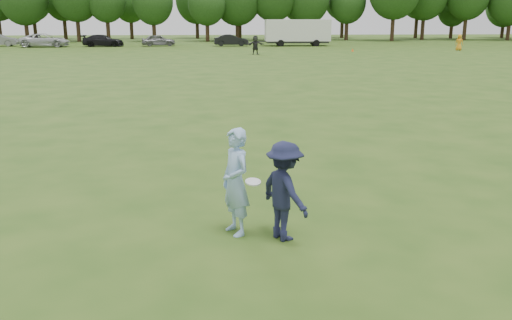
% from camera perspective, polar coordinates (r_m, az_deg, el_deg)
% --- Properties ---
extents(ground, '(200.00, 200.00, 0.00)m').
position_cam_1_polar(ground, '(9.21, -4.75, -8.93)').
color(ground, '#294A14').
rests_on(ground, ground).
extents(thrower, '(0.71, 0.82, 1.89)m').
position_cam_1_polar(thrower, '(9.35, -2.16, -2.32)').
color(thrower, '#94B9E5').
rests_on(thrower, ground).
extents(defender, '(1.11, 1.28, 1.71)m').
position_cam_1_polar(defender, '(9.16, 3.02, -3.28)').
color(defender, '#1B1E3B').
rests_on(defender, ground).
extents(player_far_c, '(1.00, 0.95, 1.73)m').
position_cam_1_polar(player_far_c, '(63.85, 20.61, 11.51)').
color(player_far_c, orange).
rests_on(player_far_c, ground).
extents(player_far_d, '(1.77, 0.86, 1.83)m').
position_cam_1_polar(player_far_d, '(53.62, -0.06, 12.01)').
color(player_far_d, '#272727').
rests_on(player_far_d, ground).
extents(car_c, '(5.87, 3.05, 1.58)m').
position_cam_1_polar(car_c, '(71.22, -21.35, 11.65)').
color(car_c, silver).
rests_on(car_c, ground).
extents(car_d, '(4.93, 2.04, 1.43)m').
position_cam_1_polar(car_d, '(70.08, -15.80, 12.00)').
color(car_d, black).
rests_on(car_d, ground).
extents(car_e, '(4.32, 2.22, 1.41)m').
position_cam_1_polar(car_e, '(69.69, -10.23, 12.30)').
color(car_e, slate).
rests_on(car_e, ground).
extents(car_f, '(4.29, 1.59, 1.40)m').
position_cam_1_polar(car_f, '(68.64, -2.62, 12.47)').
color(car_f, black).
rests_on(car_f, ground).
extents(field_cone, '(0.28, 0.28, 0.30)m').
position_cam_1_polar(field_cone, '(59.35, 10.14, 11.33)').
color(field_cone, '#ED4A0C').
rests_on(field_cone, ground).
extents(disc_in_play, '(0.30, 0.30, 0.09)m').
position_cam_1_polar(disc_in_play, '(9.12, -0.31, -2.32)').
color(disc_in_play, white).
rests_on(disc_in_play, ground).
extents(cargo_trailer, '(9.00, 2.75, 3.20)m').
position_cam_1_polar(cargo_trailer, '(69.25, 4.38, 13.36)').
color(cargo_trailer, white).
rests_on(cargo_trailer, ground).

